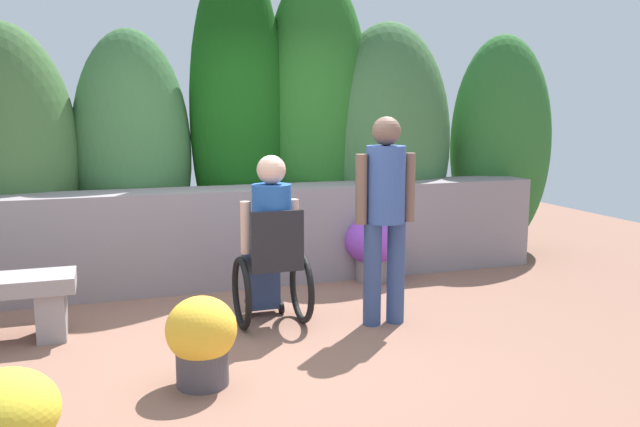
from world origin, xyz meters
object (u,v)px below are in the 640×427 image
(flower_pot_terracotta_by_wall, at_px, (372,245))
(flower_pot_red_accent, at_px, (6,426))
(flower_pot_purple_near, at_px, (202,338))
(person_standing_companion, at_px, (385,207))
(person_in_wheelchair, at_px, (270,246))

(flower_pot_terracotta_by_wall, xyz_separation_m, flower_pot_red_accent, (-2.91, -2.84, -0.03))
(flower_pot_purple_near, xyz_separation_m, flower_pot_terracotta_by_wall, (1.95, 1.93, 0.06))
(flower_pot_purple_near, height_order, flower_pot_red_accent, flower_pot_red_accent)
(flower_pot_red_accent, bearing_deg, person_standing_companion, 32.88)
(person_in_wheelchair, distance_m, flower_pot_red_accent, 2.53)
(flower_pot_purple_near, distance_m, flower_pot_red_accent, 1.33)
(person_standing_companion, distance_m, flower_pot_red_accent, 3.03)
(flower_pot_terracotta_by_wall, distance_m, flower_pot_red_accent, 4.07)
(flower_pot_red_accent, bearing_deg, person_in_wheelchair, 48.77)
(person_in_wheelchair, distance_m, flower_pot_purple_near, 1.24)
(flower_pot_terracotta_by_wall, bearing_deg, person_in_wheelchair, -143.00)
(person_standing_companion, xyz_separation_m, flower_pot_red_accent, (-2.49, -1.61, -0.60))
(person_in_wheelchair, relative_size, flower_pot_purple_near, 2.40)
(person_standing_companion, bearing_deg, flower_pot_red_accent, -154.32)
(person_in_wheelchair, distance_m, flower_pot_terracotta_by_wall, 1.60)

